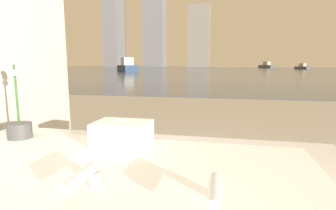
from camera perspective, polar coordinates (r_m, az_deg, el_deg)
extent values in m
cube|color=white|center=(1.05, -11.46, -15.27)|extent=(1.57, 0.94, 0.04)
cylinder|color=silver|center=(0.96, -15.76, -15.14)|extent=(0.04, 0.04, 0.04)
cylinder|color=silver|center=(0.87, -18.53, -14.77)|extent=(0.04, 0.17, 0.04)
cylinder|color=silver|center=(0.86, 10.27, -17.76)|extent=(0.04, 0.04, 0.04)
cylinder|color=silver|center=(0.77, 10.16, -17.86)|extent=(0.04, 0.17, 0.04)
cylinder|color=#4C4C4C|center=(1.68, -29.57, -4.85)|extent=(0.13, 0.13, 0.08)
cylinder|color=#38662D|center=(1.65, -30.13, 2.33)|extent=(0.01, 0.01, 0.34)
sphere|color=silver|center=(1.63, -30.54, 8.22)|extent=(0.04, 0.04, 0.04)
sphere|color=silver|center=(1.67, -30.47, 7.16)|extent=(0.04, 0.04, 0.04)
sphere|color=silver|center=(1.63, -30.20, 6.10)|extent=(0.04, 0.04, 0.04)
cube|color=white|center=(1.37, -9.83, -7.74)|extent=(0.28, 0.20, 0.04)
cube|color=white|center=(1.36, -9.87, -6.12)|extent=(0.28, 0.20, 0.04)
cube|color=white|center=(1.35, -9.92, -4.47)|extent=(0.28, 0.20, 0.04)
cube|color=slate|center=(62.49, 11.55, 7.72)|extent=(180.00, 110.00, 0.01)
cube|color=navy|center=(35.18, -8.84, 7.83)|extent=(4.22, 5.12, 0.88)
cube|color=silver|center=(35.18, -8.88, 9.36)|extent=(2.09, 2.26, 1.00)
cube|color=#4C4C51|center=(79.89, 20.65, 7.83)|extent=(4.08, 4.95, 0.85)
cube|color=#B2A893|center=(79.89, 20.69, 8.48)|extent=(2.02, 2.18, 0.97)
cube|color=#4C4C51|center=(63.09, 27.21, 7.21)|extent=(2.63, 3.44, 0.58)
cube|color=#B2A893|center=(63.08, 27.25, 7.77)|extent=(1.33, 1.49, 0.66)
cube|color=gray|center=(119.61, 6.73, 14.59)|extent=(9.45, 6.02, 26.44)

